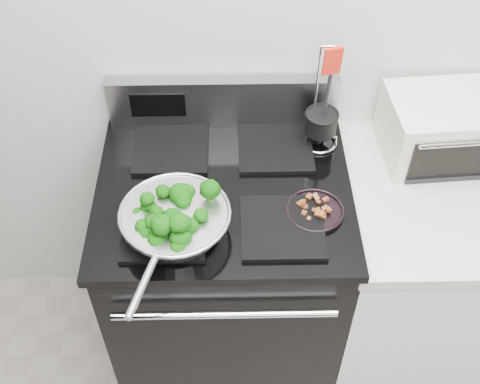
{
  "coord_description": "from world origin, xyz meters",
  "views": [
    {
      "loc": [
        -0.27,
        0.13,
        2.29
      ],
      "look_at": [
        -0.25,
        1.36,
        0.98
      ],
      "focal_mm": 45.0,
      "sensor_mm": 36.0,
      "label": 1
    }
  ],
  "objects_px": {
    "gas_range": "(226,273)",
    "skillet": "(175,220)",
    "utensil_holder": "(321,127)",
    "toaster_oven": "(443,128)",
    "bacon_plate": "(315,209)"
  },
  "relations": [
    {
      "from": "gas_range",
      "to": "skillet",
      "type": "relative_size",
      "value": 2.28
    },
    {
      "from": "utensil_holder",
      "to": "toaster_oven",
      "type": "bearing_deg",
      "value": -17.12
    },
    {
      "from": "bacon_plate",
      "to": "utensil_holder",
      "type": "relative_size",
      "value": 0.46
    },
    {
      "from": "utensil_holder",
      "to": "toaster_oven",
      "type": "relative_size",
      "value": 0.98
    },
    {
      "from": "gas_range",
      "to": "utensil_holder",
      "type": "relative_size",
      "value": 3.01
    },
    {
      "from": "skillet",
      "to": "gas_range",
      "type": "bearing_deg",
      "value": 68.65
    },
    {
      "from": "skillet",
      "to": "bacon_plate",
      "type": "relative_size",
      "value": 2.86
    },
    {
      "from": "skillet",
      "to": "utensil_holder",
      "type": "xyz_separation_m",
      "value": [
        0.45,
        0.37,
        0.02
      ]
    },
    {
      "from": "gas_range",
      "to": "bacon_plate",
      "type": "bearing_deg",
      "value": -22.68
    },
    {
      "from": "gas_range",
      "to": "bacon_plate",
      "type": "distance_m",
      "value": 0.56
    },
    {
      "from": "skillet",
      "to": "toaster_oven",
      "type": "relative_size",
      "value": 1.3
    },
    {
      "from": "gas_range",
      "to": "bacon_plate",
      "type": "xyz_separation_m",
      "value": [
        0.27,
        -0.11,
        0.48
      ]
    },
    {
      "from": "bacon_plate",
      "to": "utensil_holder",
      "type": "distance_m",
      "value": 0.31
    },
    {
      "from": "gas_range",
      "to": "toaster_oven",
      "type": "xyz_separation_m",
      "value": [
        0.71,
        0.17,
        0.54
      ]
    },
    {
      "from": "gas_range",
      "to": "skillet",
      "type": "xyz_separation_m",
      "value": [
        -0.14,
        -0.18,
        0.51
      ]
    }
  ]
}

